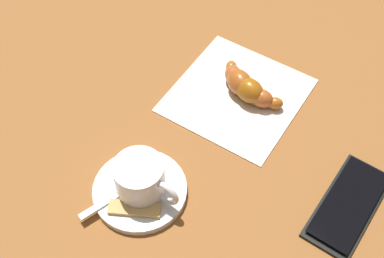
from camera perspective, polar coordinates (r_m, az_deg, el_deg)
ground_plane at (r=0.73m, az=-0.58°, el=-2.38°), size 1.80×1.80×0.00m
saucer at (r=0.70m, az=-5.79°, el=-6.81°), size 0.13×0.13×0.01m
espresso_cup at (r=0.67m, az=-5.70°, el=-5.51°), size 0.07×0.09×0.05m
teaspoon at (r=0.69m, az=-6.37°, el=-6.31°), size 0.12×0.02×0.01m
sugar_packet at (r=0.67m, az=-6.41°, el=-8.80°), size 0.06×0.06×0.01m
napkin at (r=0.80m, az=5.03°, el=3.81°), size 0.24×0.23×0.00m
croissant at (r=0.78m, az=6.03°, el=4.73°), size 0.05×0.13×0.04m
cell_phone at (r=0.71m, az=17.00°, el=-8.03°), size 0.16×0.10×0.01m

